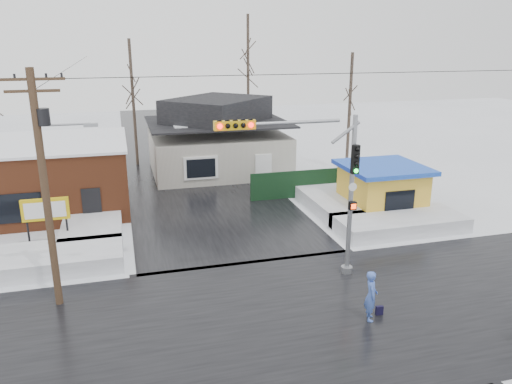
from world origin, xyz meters
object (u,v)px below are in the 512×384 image
object	(u,v)px
traffic_signal	(317,177)
pedestrian	(371,296)
marquee_sign	(45,211)
kiosk	(382,188)
utility_pole	(46,178)

from	to	relation	value
traffic_signal	pedestrian	world-z (taller)	traffic_signal
marquee_sign	pedestrian	distance (m)	15.93
traffic_signal	kiosk	size ratio (longest dim) A/B	1.52
kiosk	pedestrian	distance (m)	12.50
traffic_signal	utility_pole	bearing A→B (deg)	177.05
kiosk	marquee_sign	bearing A→B (deg)	-178.45
marquee_sign	pedestrian	world-z (taller)	marquee_sign
marquee_sign	kiosk	world-z (taller)	kiosk
marquee_sign	traffic_signal	bearing A→B (deg)	-29.72
kiosk	traffic_signal	bearing A→B (deg)	-135.16
utility_pole	marquee_sign	size ratio (longest dim) A/B	3.53
utility_pole	marquee_sign	world-z (taller)	utility_pole
kiosk	pedestrian	world-z (taller)	kiosk
utility_pole	marquee_sign	xyz separation A→B (m)	(-1.07, 5.99, -3.19)
traffic_signal	kiosk	xyz separation A→B (m)	(7.07, 7.03, -3.08)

